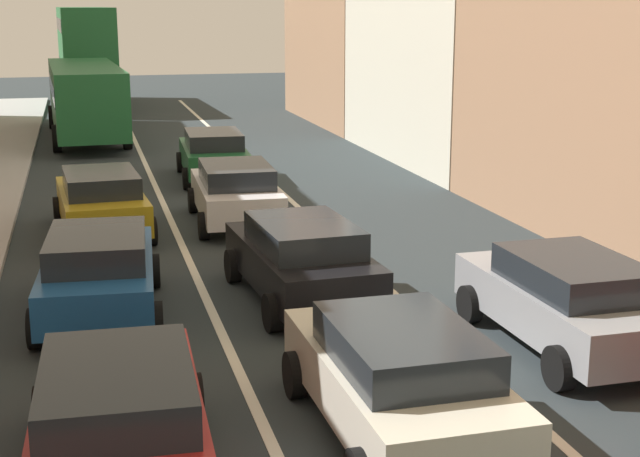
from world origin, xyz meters
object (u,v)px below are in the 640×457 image
at_px(hatchback_centre_lane_third, 302,258).
at_px(bus_far_queue_secondary, 86,52).
at_px(bus_mid_queue_primary, 85,95).
at_px(sedan_left_lane_third, 99,271).
at_px(sedan_centre_lane_fifth, 214,154).
at_px(wagon_left_lane_second, 119,421).
at_px(coupe_centre_lane_fourth, 236,192).
at_px(sedan_centre_lane_second, 398,376).
at_px(sedan_right_lane_behind_truck, 568,299).
at_px(sedan_left_lane_fourth, 101,200).

bearing_deg(hatchback_centre_lane_third, bus_far_queue_secondary, 1.79).
distance_m(bus_mid_queue_primary, bus_far_queue_secondary, 12.39).
xyz_separation_m(hatchback_centre_lane_third, sedan_left_lane_third, (-3.52, 0.05, 0.00)).
bearing_deg(sedan_centre_lane_fifth, hatchback_centre_lane_third, -178.17).
height_order(sedan_left_lane_third, sedan_centre_lane_fifth, same).
relative_size(wagon_left_lane_second, coupe_centre_lane_fourth, 1.00).
bearing_deg(sedan_left_lane_third, coupe_centre_lane_fourth, -24.49).
height_order(sedan_centre_lane_second, bus_mid_queue_primary, bus_mid_queue_primary).
xyz_separation_m(hatchback_centre_lane_third, bus_far_queue_secondary, (-3.21, 34.62, 2.03)).
height_order(sedan_centre_lane_fifth, bus_mid_queue_primary, bus_mid_queue_primary).
bearing_deg(bus_far_queue_secondary, coupe_centre_lane_fourth, -175.88).
xyz_separation_m(sedan_centre_lane_second, sedan_right_lane_behind_truck, (3.52, 2.25, 0.00)).
bearing_deg(sedan_centre_lane_second, sedan_centre_lane_fifth, -1.92).
relative_size(coupe_centre_lane_fourth, bus_far_queue_secondary, 0.41).
bearing_deg(hatchback_centre_lane_third, wagon_left_lane_second, 146.60).
bearing_deg(bus_mid_queue_primary, sedan_left_lane_fourth, 178.00).
bearing_deg(bus_far_queue_secondary, sedan_left_lane_third, 177.43).
relative_size(sedan_centre_lane_second, coupe_centre_lane_fourth, 0.99).
height_order(hatchback_centre_lane_third, bus_far_queue_secondary, bus_far_queue_secondary).
xyz_separation_m(hatchback_centre_lane_third, sedan_centre_lane_fifth, (0.17, 12.30, 0.00)).
height_order(sedan_centre_lane_second, sedan_right_lane_behind_truck, same).
bearing_deg(wagon_left_lane_second, sedan_centre_lane_fifth, -9.13).
distance_m(wagon_left_lane_second, sedan_left_lane_fourth, 12.06).
bearing_deg(sedan_left_lane_fourth, hatchback_centre_lane_third, -154.87).
distance_m(sedan_left_lane_fourth, sedan_centre_lane_fifth, 7.17).
distance_m(hatchback_centre_lane_third, bus_mid_queue_primary, 22.57).
relative_size(sedan_left_lane_third, sedan_left_lane_fourth, 1.00).
bearing_deg(bus_mid_queue_primary, sedan_right_lane_behind_truck, -167.48).
bearing_deg(sedan_right_lane_behind_truck, sedan_centre_lane_fifth, 10.45).
xyz_separation_m(sedan_right_lane_behind_truck, bus_far_queue_secondary, (-6.60, 37.97, 2.03)).
bearing_deg(wagon_left_lane_second, sedan_right_lane_behind_truck, -66.64).
xyz_separation_m(coupe_centre_lane_fourth, sedan_centre_lane_fifth, (0.32, 6.02, 0.00)).
bearing_deg(sedan_left_lane_fourth, bus_mid_queue_primary, -3.22).
distance_m(sedan_left_lane_fourth, bus_far_queue_secondary, 28.65).
bearing_deg(sedan_right_lane_behind_truck, bus_far_queue_secondary, 8.67).
distance_m(wagon_left_lane_second, sedan_left_lane_third, 6.06).
distance_m(hatchback_centre_lane_third, sedan_right_lane_behind_truck, 4.77).
height_order(sedan_centre_lane_fifth, bus_far_queue_secondary, bus_far_queue_secondary).
distance_m(sedan_centre_lane_second, sedan_centre_lane_fifth, 17.90).
xyz_separation_m(sedan_left_lane_fourth, bus_far_queue_secondary, (0.11, 28.58, 2.03)).
relative_size(sedan_right_lane_behind_truck, bus_mid_queue_primary, 0.41).
bearing_deg(sedan_centre_lane_second, sedan_left_lane_fourth, 14.37).
height_order(sedan_left_lane_third, sedan_left_lane_fourth, same).
height_order(sedan_left_lane_fourth, sedan_centre_lane_fifth, same).
relative_size(sedan_right_lane_behind_truck, bus_far_queue_secondary, 0.41).
xyz_separation_m(wagon_left_lane_second, sedan_left_lane_fourth, (0.14, 12.06, 0.00)).
bearing_deg(hatchback_centre_lane_third, sedan_left_lane_third, 85.73).
distance_m(sedan_left_lane_third, sedan_centre_lane_fifth, 12.80).
relative_size(wagon_left_lane_second, bus_far_queue_secondary, 0.41).
xyz_separation_m(sedan_left_lane_third, bus_mid_queue_primary, (0.09, 22.24, 0.96)).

